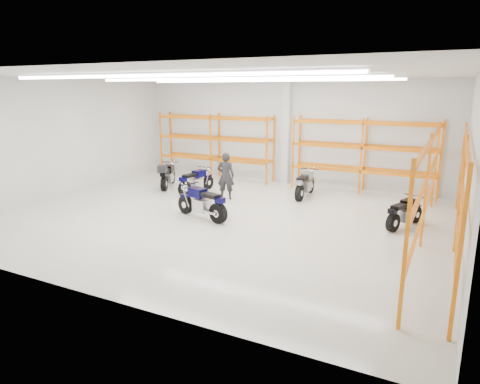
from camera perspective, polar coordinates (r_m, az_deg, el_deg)
The scene contains 12 objects.
ground at distance 14.07m, azimuth -2.54°, elevation -3.29°, with size 14.00×14.00×0.00m, color beige.
room_shell at distance 13.52m, azimuth -2.63°, elevation 10.18°, with size 14.02×12.02×4.51m.
motorcycle_main at distance 13.72m, azimuth -4.92°, elevation -1.56°, with size 2.16×0.94×1.08m.
motorcycle_back_a at distance 18.28m, azimuth -9.69°, elevation 2.17°, with size 1.09×2.07×1.11m.
motorcycle_back_b at distance 17.25m, azimuth -6.02°, elevation 1.38°, with size 0.72×2.01×0.99m.
motorcycle_back_c at distance 16.64m, azimuth 8.62°, elevation 0.93°, with size 0.70×2.11×1.04m.
motorcycle_back_d at distance 13.73m, azimuth 20.98°, elevation -2.73°, with size 0.92×1.79×0.93m.
standing_man at distance 16.11m, azimuth -1.92°, elevation 2.15°, with size 0.65×0.43×1.78m, color black.
structural_column at distance 18.84m, azimuth 6.20°, elevation 7.90°, with size 0.32×0.32×4.50m, color white.
pallet_racking_back_left at distance 20.05m, azimuth -3.37°, elevation 6.95°, with size 5.67×0.87×3.00m.
pallet_racking_back_right at distance 17.65m, azimuth 16.17°, elevation 5.55°, with size 5.67×0.87×3.00m.
pallet_racking_side at distance 11.93m, azimuth 25.61°, elevation 1.31°, with size 0.87×9.07×3.00m.
Camera 1 is at (6.65, -11.72, 4.05)m, focal length 32.00 mm.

